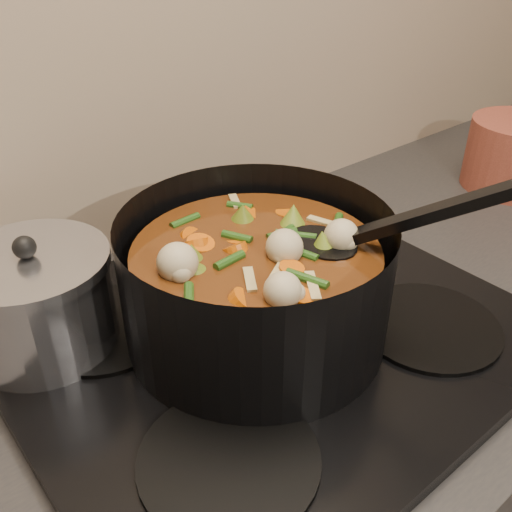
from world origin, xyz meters
TOP-DOWN VIEW (x-y plane):
  - stovetop at (0.00, 1.93)m, footprint 0.62×0.54m
  - stockpot at (-0.01, 1.93)m, footprint 0.40×0.42m
  - saucepan at (-0.23, 2.08)m, footprint 0.18×0.18m

SIDE VIEW (x-z plane):
  - stovetop at x=0.00m, z-range 0.91..0.93m
  - saucepan at x=-0.23m, z-range 0.92..1.07m
  - stockpot at x=-0.01m, z-range 0.89..1.12m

